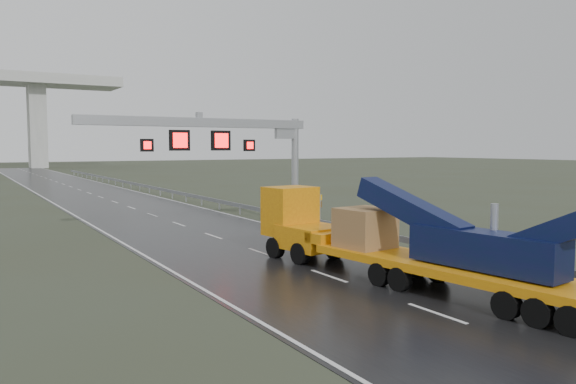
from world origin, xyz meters
TOP-DOWN VIEW (x-y plane):
  - ground at (0.00, 0.00)m, footprint 400.00×400.00m
  - road at (0.00, 40.00)m, footprint 11.00×200.00m
  - guardrail at (6.10, 30.00)m, footprint 0.20×140.00m
  - sign_gantry at (2.10, 17.99)m, footprint 14.90×1.20m
  - heavy_haul_truck at (1.80, 2.66)m, footprint 4.61×17.47m
  - exit_sign_pair at (7.10, 15.91)m, footprint 1.28×0.19m
  - striped_barrier at (6.32, 15.09)m, footprint 0.80×0.63m

SIDE VIEW (x-z plane):
  - ground at x=0.00m, z-range 0.00..0.00m
  - road at x=0.00m, z-range 0.00..0.02m
  - striped_barrier at x=6.32m, z-range 0.00..1.19m
  - guardrail at x=6.10m, z-range 0.00..1.40m
  - exit_sign_pair at x=7.10m, z-range 0.44..2.64m
  - heavy_haul_truck at x=1.80m, z-range -0.46..3.61m
  - sign_gantry at x=2.10m, z-range 1.90..9.33m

